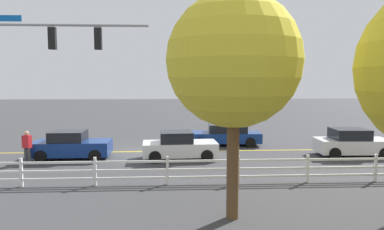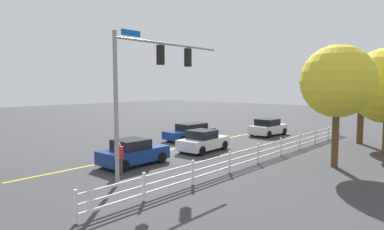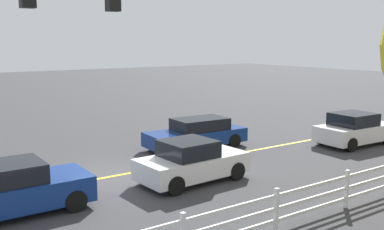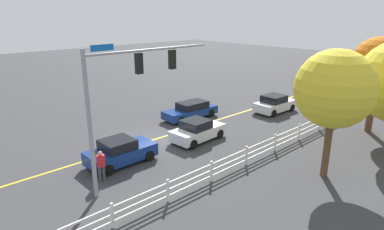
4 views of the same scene
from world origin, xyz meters
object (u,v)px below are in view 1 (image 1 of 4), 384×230
Objects in this scene: car_0 at (225,135)px; tree_2 at (234,61)px; car_3 at (71,145)px; car_1 at (179,146)px; car_2 at (352,143)px; pedestrian at (27,146)px.

tree_2 reaches higher than car_0.
tree_2 reaches higher than car_3.
car_3 is at bearing 173.09° from car_1.
car_0 is 1.19× the size of car_2.
tree_2 is (1.55, 12.32, 4.10)m from car_0.
car_3 reaches higher than car_0.
car_3 reaches higher than car_1.
car_3 is 2.21m from pedestrian.
car_1 is 2.37× the size of pedestrian.
car_1 is 9.42m from tree_2.
pedestrian is (17.23, 1.06, 0.20)m from car_2.
car_0 is at bearing -97.16° from tree_2.
car_1 is at bearing 114.58° from pedestrian.
tree_2 is at bearing -82.95° from car_1.
car_3 is 12.08m from tree_2.
pedestrian reaches higher than car_0.
car_2 reaches higher than car_3.
car_1 is at bearing -4.23° from car_3.
car_2 is at bearing -1.37° from car_1.
car_1 is 1.00× the size of car_2.
pedestrian is at bearing -174.02° from car_2.
tree_2 reaches higher than car_2.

